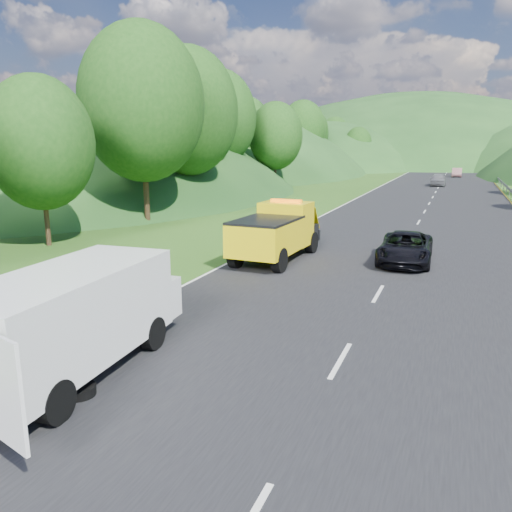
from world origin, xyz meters
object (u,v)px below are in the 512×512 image
at_px(woman, 144,306).
at_px(passing_suv, 404,263).
at_px(worker, 77,390).
at_px(child, 160,316).
at_px(white_van, 73,316).
at_px(spare_tire, 80,396).
at_px(suitcase, 137,287).
at_px(tow_truck, 277,232).

distance_m(woman, passing_suv, 11.98).
bearing_deg(worker, child, 70.42).
height_order(white_van, child, white_van).
bearing_deg(child, spare_tire, -35.45).
relative_size(child, worker, 0.54).
height_order(woman, spare_tire, woman).
bearing_deg(spare_tire, child, 103.72).
bearing_deg(child, worker, -37.66).
bearing_deg(spare_tire, suitcase, 115.71).
xyz_separation_m(child, worker, (0.96, -4.74, 0.00)).
relative_size(suitcase, spare_tire, 0.90).
bearing_deg(child, tow_truck, 126.06).
bearing_deg(tow_truck, worker, -86.70).
bearing_deg(worker, suitcase, 83.47).
relative_size(tow_truck, woman, 3.55).
distance_m(suitcase, spare_tire, 7.13).
xyz_separation_m(woman, child, (1.01, -0.63, 0.00)).
relative_size(woman, worker, 0.91).
relative_size(tow_truck, worker, 3.24).
xyz_separation_m(tow_truck, woman, (-1.73, -8.00, -1.30)).
bearing_deg(suitcase, spare_tire, -64.29).
relative_size(tow_truck, white_van, 0.89).
bearing_deg(passing_suv, tow_truck, -166.05).
bearing_deg(tow_truck, child, -92.52).
bearing_deg(spare_tire, passing_suv, 71.52).
height_order(worker, suitcase, worker).
bearing_deg(child, suitcase, -177.81).
bearing_deg(child, woman, -171.39).
relative_size(white_van, suitcase, 11.70).
xyz_separation_m(tow_truck, child, (-0.72, -8.63, -1.30)).
relative_size(tow_truck, passing_suv, 1.30).
relative_size(white_van, spare_tire, 10.56).
xyz_separation_m(worker, suitcase, (-2.86, 6.25, 0.30)).
xyz_separation_m(white_van, spare_tire, (0.80, -0.85, -1.39)).
xyz_separation_m(white_van, child, (-0.40, 4.06, -1.39)).
distance_m(tow_truck, suitcase, 7.65).
bearing_deg(worker, white_van, 98.74).
xyz_separation_m(woman, passing_suv, (7.24, 9.55, 0.00)).
bearing_deg(white_van, suitcase, 108.10).
bearing_deg(suitcase, child, -38.65).
distance_m(white_van, suitcase, 6.12).
bearing_deg(white_van, woman, 102.40).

